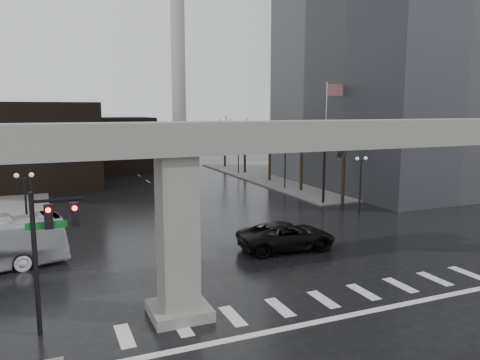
% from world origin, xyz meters
% --- Properties ---
extents(ground, '(160.00, 160.00, 0.00)m').
position_xyz_m(ground, '(0.00, 0.00, 0.00)').
color(ground, black).
rests_on(ground, ground).
extents(sidewalk_ne, '(28.00, 36.00, 0.15)m').
position_xyz_m(sidewalk_ne, '(26.00, 36.00, 0.07)').
color(sidewalk_ne, slate).
rests_on(sidewalk_ne, ground).
extents(elevated_guideway, '(48.00, 2.60, 8.70)m').
position_xyz_m(elevated_guideway, '(1.26, 0.00, 6.88)').
color(elevated_guideway, gray).
rests_on(elevated_guideway, ground).
extents(office_tower, '(22.00, 26.00, 42.00)m').
position_xyz_m(office_tower, '(28.00, 26.00, 21.00)').
color(office_tower, slate).
rests_on(office_tower, ground).
extents(building_far_left, '(16.00, 14.00, 10.00)m').
position_xyz_m(building_far_left, '(-14.00, 42.00, 5.00)').
color(building_far_left, black).
rests_on(building_far_left, ground).
extents(building_far_mid, '(10.00, 10.00, 8.00)m').
position_xyz_m(building_far_mid, '(-2.00, 52.00, 4.00)').
color(building_far_mid, black).
rests_on(building_far_mid, ground).
extents(smokestack, '(3.60, 3.60, 30.00)m').
position_xyz_m(smokestack, '(6.00, 46.00, 13.35)').
color(smokestack, silver).
rests_on(smokestack, ground).
extents(signal_mast_arm, '(12.12, 0.43, 8.00)m').
position_xyz_m(signal_mast_arm, '(8.99, 18.80, 5.83)').
color(signal_mast_arm, black).
rests_on(signal_mast_arm, ground).
extents(signal_left_pole, '(2.30, 0.30, 6.00)m').
position_xyz_m(signal_left_pole, '(-12.25, 0.50, 4.07)').
color(signal_left_pole, black).
rests_on(signal_left_pole, ground).
extents(flagpole_assembly, '(2.06, 0.12, 12.00)m').
position_xyz_m(flagpole_assembly, '(15.29, 22.00, 7.53)').
color(flagpole_assembly, silver).
rests_on(flagpole_assembly, ground).
extents(lamp_right_0, '(1.22, 0.32, 5.11)m').
position_xyz_m(lamp_right_0, '(13.50, 14.00, 3.47)').
color(lamp_right_0, black).
rests_on(lamp_right_0, ground).
extents(lamp_right_1, '(1.22, 0.32, 5.11)m').
position_xyz_m(lamp_right_1, '(13.50, 28.00, 3.47)').
color(lamp_right_1, black).
rests_on(lamp_right_1, ground).
extents(lamp_right_2, '(1.22, 0.32, 5.11)m').
position_xyz_m(lamp_right_2, '(13.50, 42.00, 3.47)').
color(lamp_right_2, black).
rests_on(lamp_right_2, ground).
extents(lamp_left_0, '(1.22, 0.32, 5.11)m').
position_xyz_m(lamp_left_0, '(-13.50, 14.00, 3.47)').
color(lamp_left_0, black).
rests_on(lamp_left_0, ground).
extents(lamp_left_1, '(1.22, 0.32, 5.11)m').
position_xyz_m(lamp_left_1, '(-13.50, 28.00, 3.47)').
color(lamp_left_1, black).
rests_on(lamp_left_1, ground).
extents(lamp_left_2, '(1.22, 0.32, 5.11)m').
position_xyz_m(lamp_left_2, '(-13.50, 42.00, 3.47)').
color(lamp_left_2, black).
rests_on(lamp_left_2, ground).
extents(tree_right_0, '(1.09, 1.58, 7.50)m').
position_xyz_m(tree_right_0, '(14.53, 18.02, 2.79)').
color(tree_right_0, black).
rests_on(tree_right_0, ground).
extents(tree_right_1, '(1.09, 1.61, 7.67)m').
position_xyz_m(tree_right_1, '(14.53, 26.02, 2.85)').
color(tree_right_1, black).
rests_on(tree_right_1, ground).
extents(tree_right_2, '(1.10, 1.63, 7.85)m').
position_xyz_m(tree_right_2, '(14.53, 34.02, 2.91)').
color(tree_right_2, black).
rests_on(tree_right_2, ground).
extents(tree_right_3, '(1.11, 1.66, 8.02)m').
position_xyz_m(tree_right_3, '(14.53, 42.02, 2.98)').
color(tree_right_3, black).
rests_on(tree_right_3, ground).
extents(tree_right_4, '(1.12, 1.69, 8.19)m').
position_xyz_m(tree_right_4, '(14.53, 50.02, 3.04)').
color(tree_right_4, black).
rests_on(tree_right_4, ground).
extents(pickup_truck, '(6.73, 3.44, 1.82)m').
position_xyz_m(pickup_truck, '(2.35, 7.06, 0.91)').
color(pickup_truck, black).
rests_on(pickup_truck, ground).
extents(far_car, '(2.00, 3.99, 1.30)m').
position_xyz_m(far_car, '(-1.25, 23.03, 0.65)').
color(far_car, black).
rests_on(far_car, ground).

